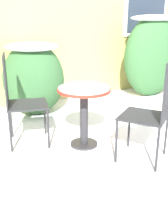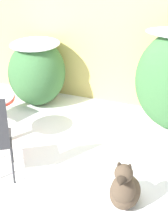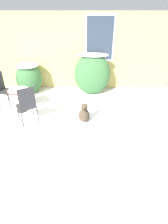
% 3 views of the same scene
% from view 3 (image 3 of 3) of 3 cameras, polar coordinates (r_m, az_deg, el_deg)
% --- Properties ---
extents(ground_plane, '(16.00, 16.00, 0.00)m').
position_cam_3_polar(ground_plane, '(5.22, -8.58, -1.17)').
color(ground_plane, white).
extents(house_wall, '(8.00, 0.10, 2.68)m').
position_cam_3_polar(house_wall, '(6.76, -5.93, 18.84)').
color(house_wall, tan).
rests_on(house_wall, ground_plane).
extents(shrub_left, '(0.91, 1.00, 1.08)m').
position_cam_3_polar(shrub_left, '(6.76, -17.50, 10.67)').
color(shrub_left, '#386638').
rests_on(shrub_left, ground_plane).
extents(shrub_middle, '(1.26, 0.61, 1.47)m').
position_cam_3_polar(shrub_middle, '(6.27, 2.69, 12.42)').
color(shrub_middle, '#386638').
rests_on(shrub_middle, ground_plane).
extents(patio_table, '(0.60, 0.60, 0.70)m').
position_cam_3_polar(patio_table, '(5.52, -20.40, 5.21)').
color(patio_table, '#2D2D30').
rests_on(patio_table, ground_plane).
extents(patio_chair_near_table, '(0.56, 0.56, 1.06)m').
position_cam_3_polar(patio_chair_near_table, '(6.10, -24.78, 7.12)').
color(patio_chair_near_table, '#2D2D30').
rests_on(patio_chair_near_table, ground_plane).
extents(patio_chair_far_side, '(0.63, 0.63, 1.06)m').
position_cam_3_polar(patio_chair_far_side, '(4.80, -18.19, 2.44)').
color(patio_chair_far_side, '#2D2D30').
rests_on(patio_chair_far_side, ground_plane).
extents(dog, '(0.35, 0.67, 0.61)m').
position_cam_3_polar(dog, '(4.81, 0.03, -0.71)').
color(dog, '#4C3D2D').
rests_on(dog, ground_plane).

